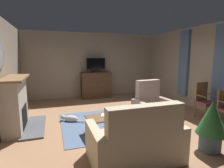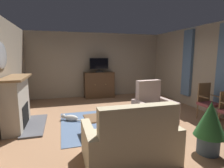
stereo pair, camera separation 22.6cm
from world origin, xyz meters
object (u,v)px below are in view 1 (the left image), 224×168
at_px(folded_newspaper, 108,115).
at_px(armchair_in_far_corner, 153,110).
at_px(television, 96,65).
at_px(potted_plant_tall_palm_by_window, 212,123).
at_px(coffee_table, 110,117).
at_px(wall_mirror_oval, 0,55).
at_px(cat, 70,118).
at_px(side_chair_mid_row, 204,100).
at_px(tv_remote, 114,114).
at_px(sofa_floral, 136,142).
at_px(tv_cabinet, 96,85).
at_px(fireplace, 16,105).

bearing_deg(folded_newspaper, armchair_in_far_corner, 30.46).
xyz_separation_m(television, potted_plant_tall_palm_by_window, (1.01, -4.88, -0.85)).
bearing_deg(potted_plant_tall_palm_by_window, coffee_table, 137.77).
xyz_separation_m(wall_mirror_oval, cat, (1.50, 0.11, -1.69)).
height_order(folded_newspaper, side_chair_mid_row, side_chair_mid_row).
height_order(tv_remote, potted_plant_tall_palm_by_window, potted_plant_tall_palm_by_window).
bearing_deg(sofa_floral, potted_plant_tall_palm_by_window, -5.55).
distance_m(tv_cabinet, side_chair_mid_row, 4.18).
bearing_deg(side_chair_mid_row, wall_mirror_oval, 171.29).
bearing_deg(wall_mirror_oval, cat, 4.14).
relative_size(tv_cabinet, tv_remote, 7.27).
bearing_deg(folded_newspaper, fireplace, 179.90).
height_order(fireplace, tv_cabinet, fireplace).
distance_m(side_chair_mid_row, cat, 3.82).
relative_size(television, cat, 1.28).
xyz_separation_m(folded_newspaper, potted_plant_tall_palm_by_window, (1.56, -1.45, 0.15)).
xyz_separation_m(fireplace, sofa_floral, (2.14, -2.13, -0.27)).
bearing_deg(cat, armchair_in_far_corner, -18.68).
height_order(wall_mirror_oval, armchair_in_far_corner, wall_mirror_oval).
bearing_deg(fireplace, cat, 4.95).
xyz_separation_m(potted_plant_tall_palm_by_window, cat, (-2.35, 2.38, -0.46)).
relative_size(television, coffee_table, 0.69).
height_order(tv_cabinet, television, television).
distance_m(wall_mirror_oval, tv_cabinet, 4.09).
xyz_separation_m(coffee_table, sofa_floral, (0.06, -1.24, -0.02)).
distance_m(tv_remote, side_chair_mid_row, 2.75).
height_order(folded_newspaper, sofa_floral, sofa_floral).
relative_size(television, tv_remote, 4.61).
height_order(tv_remote, folded_newspaper, tv_remote).
height_order(television, side_chair_mid_row, television).
relative_size(wall_mirror_oval, tv_remote, 4.93).
bearing_deg(coffee_table, fireplace, 156.88).
xyz_separation_m(fireplace, coffee_table, (2.09, -0.89, -0.25)).
bearing_deg(tv_remote, folded_newspaper, 39.88).
bearing_deg(tv_cabinet, potted_plant_tall_palm_by_window, -78.43).
bearing_deg(tv_cabinet, wall_mirror_oval, -136.94).
bearing_deg(potted_plant_tall_palm_by_window, folded_newspaper, 137.08).
height_order(wall_mirror_oval, potted_plant_tall_palm_by_window, wall_mirror_oval).
bearing_deg(armchair_in_far_corner, wall_mirror_oval, 170.44).
bearing_deg(wall_mirror_oval, fireplace, 0.00).
relative_size(sofa_floral, side_chair_mid_row, 1.51).
distance_m(wall_mirror_oval, sofa_floral, 3.51).
xyz_separation_m(coffee_table, tv_remote, (0.11, 0.09, 0.05)).
bearing_deg(sofa_floral, folded_newspaper, 94.32).
bearing_deg(wall_mirror_oval, armchair_in_far_corner, -9.56).
xyz_separation_m(fireplace, tv_cabinet, (2.60, 2.66, -0.09)).
relative_size(tv_remote, cat, 0.28).
relative_size(folded_newspaper, cat, 0.49).
distance_m(folded_newspaper, side_chair_mid_row, 2.90).
height_order(wall_mirror_oval, tv_cabinet, wall_mirror_oval).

